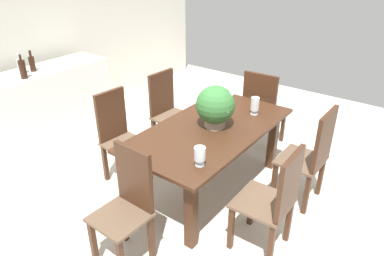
# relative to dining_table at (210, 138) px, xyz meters

# --- Properties ---
(ground_plane) EXTENTS (7.04, 7.04, 0.00)m
(ground_plane) POSITION_rel_dining_table_xyz_m (0.00, 0.25, -0.63)
(ground_plane) COLOR silver
(back_wall) EXTENTS (6.40, 0.10, 2.60)m
(back_wall) POSITION_rel_dining_table_xyz_m (0.00, 2.85, 0.67)
(back_wall) COLOR beige
(back_wall) RESTS_ON ground
(dining_table) EXTENTS (1.86, 0.98, 0.75)m
(dining_table) POSITION_rel_dining_table_xyz_m (0.00, 0.00, 0.00)
(dining_table) COLOR #422616
(dining_table) RESTS_ON ground
(chair_foot_end) EXTENTS (0.49, 0.49, 1.03)m
(chair_foot_end) POSITION_rel_dining_table_xyz_m (1.15, -0.01, -0.06)
(chair_foot_end) COLOR #422616
(chair_foot_end) RESTS_ON ground
(chair_near_right) EXTENTS (0.47, 0.42, 1.04)m
(chair_near_right) POSITION_rel_dining_table_xyz_m (0.42, -0.93, -0.05)
(chair_near_right) COLOR #422616
(chair_near_right) RESTS_ON ground
(chair_far_left) EXTENTS (0.43, 0.47, 1.03)m
(chair_far_left) POSITION_rel_dining_table_xyz_m (-0.41, 0.93, -0.07)
(chair_far_left) COLOR #422616
(chair_far_left) RESTS_ON ground
(chair_far_right) EXTENTS (0.46, 0.48, 1.02)m
(chair_far_right) POSITION_rel_dining_table_xyz_m (0.42, 0.93, -0.07)
(chair_far_right) COLOR #422616
(chair_far_right) RESTS_ON ground
(chair_head_end) EXTENTS (0.42, 0.42, 1.02)m
(chair_head_end) POSITION_rel_dining_table_xyz_m (-1.17, -0.00, -0.07)
(chair_head_end) COLOR #422616
(chair_head_end) RESTS_ON ground
(chair_near_left) EXTENTS (0.46, 0.45, 1.00)m
(chair_near_left) POSITION_rel_dining_table_xyz_m (-0.42, -0.93, -0.08)
(chair_near_left) COLOR #422616
(chair_near_left) RESTS_ON ground
(flower_centerpiece) EXTENTS (0.39, 0.39, 0.43)m
(flower_centerpiece) POSITION_rel_dining_table_xyz_m (0.04, -0.02, 0.34)
(flower_centerpiece) COLOR gray
(flower_centerpiece) RESTS_ON dining_table
(crystal_vase_left) EXTENTS (0.09, 0.09, 0.19)m
(crystal_vase_left) POSITION_rel_dining_table_xyz_m (0.55, -0.20, 0.23)
(crystal_vase_left) COLOR silver
(crystal_vase_left) RESTS_ON dining_table
(crystal_vase_center_near) EXTENTS (0.10, 0.10, 0.17)m
(crystal_vase_center_near) POSITION_rel_dining_table_xyz_m (-0.63, -0.32, 0.22)
(crystal_vase_center_near) COLOR silver
(crystal_vase_center_near) RESTS_ON dining_table
(wine_glass) EXTENTS (0.07, 0.07, 0.14)m
(wine_glass) POSITION_rel_dining_table_xyz_m (0.53, 0.15, 0.22)
(wine_glass) COLOR silver
(wine_glass) RESTS_ON dining_table
(kitchen_counter) EXTENTS (1.73, 0.55, 1.00)m
(kitchen_counter) POSITION_rel_dining_table_xyz_m (-0.38, 2.35, -0.13)
(kitchen_counter) COLOR silver
(kitchen_counter) RESTS_ON ground
(wine_bottle_tall) EXTENTS (0.07, 0.07, 0.26)m
(wine_bottle_tall) POSITION_rel_dining_table_xyz_m (-0.45, 2.35, 0.47)
(wine_bottle_tall) COLOR black
(wine_bottle_tall) RESTS_ON kitchen_counter
(wine_bottle_amber) EXTENTS (0.08, 0.08, 0.28)m
(wine_bottle_amber) POSITION_rel_dining_table_xyz_m (-0.67, 2.18, 0.48)
(wine_bottle_amber) COLOR black
(wine_bottle_amber) RESTS_ON kitchen_counter
(wine_bottle_green) EXTENTS (0.08, 0.08, 0.25)m
(wine_bottle_green) POSITION_rel_dining_table_xyz_m (-0.59, 2.36, 0.46)
(wine_bottle_green) COLOR #B2BFB7
(wine_bottle_green) RESTS_ON kitchen_counter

